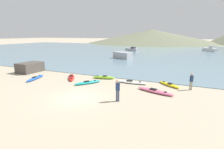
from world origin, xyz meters
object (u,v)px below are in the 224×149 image
Objects in this scene: kayak_on_sand_4 at (169,85)px; shoreline_rock at (30,67)px; kayak_on_sand_0 at (104,77)px; moored_boat_3 at (132,49)px; kayak_on_sand_6 at (88,82)px; kayak_on_sand_3 at (155,91)px; person_near_foreground at (118,89)px; person_near_waterline at (191,81)px; kayak_on_sand_1 at (71,77)px; kayak_on_sand_2 at (131,82)px; moored_boat_0 at (123,55)px; moored_boat_1 at (210,49)px; kayak_on_sand_5 at (35,78)px.

shoreline_rock reaches higher than kayak_on_sand_4.
kayak_on_sand_0 is 37.06m from moored_boat_3.
moored_boat_3 reaches higher than kayak_on_sand_6.
kayak_on_sand_6 is (-0.61, -2.61, -0.04)m from kayak_on_sand_0.
kayak_on_sand_3 is 2.07× the size of person_near_foreground.
person_near_waterline reaches higher than kayak_on_sand_4.
kayak_on_sand_1 is at bearing -176.21° from person_near_waterline.
moored_boat_0 is (-7.73, 18.18, 0.61)m from kayak_on_sand_2.
kayak_on_sand_0 is at bearing 3.78° from shoreline_rock.
kayak_on_sand_1 is at bearing -160.05° from kayak_on_sand_0.
kayak_on_sand_6 is at bearing -168.10° from person_near_waterline.
shoreline_rock is at bearing 161.17° from person_near_foreground.
moored_boat_3 is (-12.04, 42.21, -0.52)m from person_near_foreground.
kayak_on_sand_6 is 0.58× the size of moored_boat_1.
moored_boat_1 reaches higher than kayak_on_sand_4.
kayak_on_sand_3 is at bearing -100.17° from moored_boat_1.
person_near_waterline is (2.96, 2.17, 0.78)m from kayak_on_sand_3.
moored_boat_3 is at bearing 115.30° from person_near_waterline.
person_near_foreground is at bearing -83.62° from kayak_on_sand_2.
moored_boat_1 reaches higher than moored_boat_3.
kayak_on_sand_3 reaches higher than kayak_on_sand_2.
kayak_on_sand_3 is at bearing -0.32° from kayak_on_sand_6.
kayak_on_sand_0 is at bearing 158.02° from kayak_on_sand_3.
moored_boat_0 is at bearing -78.76° from moored_boat_3.
kayak_on_sand_5 is 0.67× the size of moored_boat_1.
kayak_on_sand_2 is at bearing 96.38° from person_near_foreground.
moored_boat_3 is at bearing 113.00° from kayak_on_sand_4.
kayak_on_sand_4 is (11.21, 1.49, 0.01)m from kayak_on_sand_1.
kayak_on_sand_1 is at bearing -83.77° from moored_boat_3.
moored_boat_3 is 37.11m from shoreline_rock.
moored_boat_0 is at bearing 109.45° from person_near_foreground.
person_near_waterline is 0.36× the size of moored_boat_0.
kayak_on_sand_0 is at bearing 177.15° from person_near_waterline.
moored_boat_0 is 0.90× the size of moored_boat_1.
kayak_on_sand_3 is 2.94m from kayak_on_sand_4.
kayak_on_sand_3 is 2.25× the size of person_near_waterline.
moored_boat_1 reaches higher than kayak_on_sand_1.
person_near_waterline is (10.12, 2.13, 0.79)m from kayak_on_sand_6.
kayak_on_sand_5 is (-13.89, -0.81, 0.00)m from kayak_on_sand_3.
kayak_on_sand_4 is 1.47× the size of person_near_foreground.
kayak_on_sand_5 is at bearing -89.29° from moored_boat_3.
shoreline_rock reaches higher than moored_boat_3.
person_near_waterline is at bearing 46.12° from person_near_foreground.
kayak_on_sand_6 is 0.90× the size of shoreline_rock.
moored_boat_0 reaches higher than kayak_on_sand_1.
kayak_on_sand_2 is 11.31m from kayak_on_sand_5.
person_near_foreground reaches higher than kayak_on_sand_0.
person_near_foreground is 43.90m from moored_boat_3.
kayak_on_sand_0 is 8.11m from kayak_on_sand_5.
kayak_on_sand_1 is at bearing -172.41° from kayak_on_sand_4.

